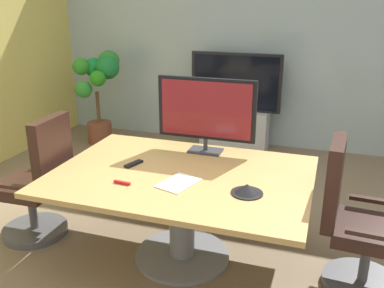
{
  "coord_description": "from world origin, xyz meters",
  "views": [
    {
      "loc": [
        0.95,
        -2.75,
        2.01
      ],
      "look_at": [
        -0.06,
        0.26,
        0.89
      ],
      "focal_mm": 39.69,
      "sensor_mm": 36.0,
      "label": 1
    }
  ],
  "objects_px": {
    "office_chair_right": "(355,229)",
    "remote_control": "(134,164)",
    "potted_plant": "(99,85)",
    "tv_monitor": "(206,111)",
    "conference_phone": "(247,189)",
    "office_chair_left": "(39,188)",
    "conference_table": "(182,193)",
    "wall_display_unit": "(235,118)"
  },
  "relations": [
    {
      "from": "office_chair_left",
      "to": "potted_plant",
      "type": "distance_m",
      "value": 2.54
    },
    {
      "from": "office_chair_right",
      "to": "tv_monitor",
      "type": "bearing_deg",
      "value": 73.7
    },
    {
      "from": "office_chair_left",
      "to": "conference_phone",
      "type": "xyz_separation_m",
      "value": [
        1.81,
        -0.11,
        0.31
      ]
    },
    {
      "from": "office_chair_left",
      "to": "remote_control",
      "type": "height_order",
      "value": "office_chair_left"
    },
    {
      "from": "potted_plant",
      "to": "remote_control",
      "type": "xyz_separation_m",
      "value": [
        1.63,
        -2.28,
        -0.09
      ]
    },
    {
      "from": "office_chair_right",
      "to": "tv_monitor",
      "type": "relative_size",
      "value": 1.3
    },
    {
      "from": "remote_control",
      "to": "conference_phone",
      "type": "bearing_deg",
      "value": 5.61
    },
    {
      "from": "conference_table",
      "to": "conference_phone",
      "type": "xyz_separation_m",
      "value": [
        0.54,
        -0.19,
        0.2
      ]
    },
    {
      "from": "office_chair_right",
      "to": "potted_plant",
      "type": "bearing_deg",
      "value": 59.56
    },
    {
      "from": "tv_monitor",
      "to": "remote_control",
      "type": "distance_m",
      "value": 0.74
    },
    {
      "from": "tv_monitor",
      "to": "potted_plant",
      "type": "bearing_deg",
      "value": 139.08
    },
    {
      "from": "potted_plant",
      "to": "remote_control",
      "type": "height_order",
      "value": "potted_plant"
    },
    {
      "from": "office_chair_left",
      "to": "office_chair_right",
      "type": "relative_size",
      "value": 1.0
    },
    {
      "from": "tv_monitor",
      "to": "conference_phone",
      "type": "relative_size",
      "value": 3.82
    },
    {
      "from": "conference_table",
      "to": "office_chair_right",
      "type": "height_order",
      "value": "office_chair_right"
    },
    {
      "from": "office_chair_right",
      "to": "remote_control",
      "type": "xyz_separation_m",
      "value": [
        -1.68,
        -0.03,
        0.29
      ]
    },
    {
      "from": "tv_monitor",
      "to": "conference_table",
      "type": "bearing_deg",
      "value": -94.1
    },
    {
      "from": "remote_control",
      "to": "office_chair_left",
      "type": "bearing_deg",
      "value": -153.86
    },
    {
      "from": "conference_phone",
      "to": "wall_display_unit",
      "type": "bearing_deg",
      "value": 104.44
    },
    {
      "from": "conference_table",
      "to": "remote_control",
      "type": "xyz_separation_m",
      "value": [
        -0.42,
        0.04,
        0.18
      ]
    },
    {
      "from": "potted_plant",
      "to": "conference_phone",
      "type": "height_order",
      "value": "potted_plant"
    },
    {
      "from": "wall_display_unit",
      "to": "office_chair_left",
      "type": "bearing_deg",
      "value": -111.46
    },
    {
      "from": "tv_monitor",
      "to": "conference_phone",
      "type": "bearing_deg",
      "value": -54.34
    },
    {
      "from": "office_chair_right",
      "to": "potted_plant",
      "type": "height_order",
      "value": "potted_plant"
    },
    {
      "from": "wall_display_unit",
      "to": "potted_plant",
      "type": "relative_size",
      "value": 1.02
    },
    {
      "from": "conference_table",
      "to": "potted_plant",
      "type": "height_order",
      "value": "potted_plant"
    },
    {
      "from": "conference_phone",
      "to": "conference_table",
      "type": "bearing_deg",
      "value": 160.84
    },
    {
      "from": "office_chair_right",
      "to": "remote_control",
      "type": "bearing_deg",
      "value": 94.7
    },
    {
      "from": "tv_monitor",
      "to": "potted_plant",
      "type": "xyz_separation_m",
      "value": [
        -2.08,
        1.8,
        -0.26
      ]
    },
    {
      "from": "office_chair_left",
      "to": "tv_monitor",
      "type": "relative_size",
      "value": 1.3
    },
    {
      "from": "office_chair_right",
      "to": "wall_display_unit",
      "type": "bearing_deg",
      "value": 33.19
    },
    {
      "from": "office_chair_left",
      "to": "potted_plant",
      "type": "bearing_deg",
      "value": -164.14
    },
    {
      "from": "office_chair_right",
      "to": "potted_plant",
      "type": "distance_m",
      "value": 4.02
    },
    {
      "from": "conference_table",
      "to": "wall_display_unit",
      "type": "xyz_separation_m",
      "value": [
        -0.19,
        2.66,
        -0.13
      ]
    },
    {
      "from": "office_chair_left",
      "to": "potted_plant",
      "type": "xyz_separation_m",
      "value": [
        -0.78,
        2.39,
        0.38
      ]
    },
    {
      "from": "office_chair_right",
      "to": "office_chair_left",
      "type": "bearing_deg",
      "value": 96.89
    },
    {
      "from": "potted_plant",
      "to": "wall_display_unit",
      "type": "bearing_deg",
      "value": 10.39
    },
    {
      "from": "wall_display_unit",
      "to": "office_chair_right",
      "type": "bearing_deg",
      "value": -60.62
    },
    {
      "from": "office_chair_left",
      "to": "tv_monitor",
      "type": "height_order",
      "value": "tv_monitor"
    },
    {
      "from": "tv_monitor",
      "to": "potted_plant",
      "type": "relative_size",
      "value": 0.65
    },
    {
      "from": "office_chair_left",
      "to": "remote_control",
      "type": "xyz_separation_m",
      "value": [
        0.85,
        0.11,
        0.29
      ]
    },
    {
      "from": "conference_table",
      "to": "potted_plant",
      "type": "relative_size",
      "value": 1.5
    }
  ]
}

